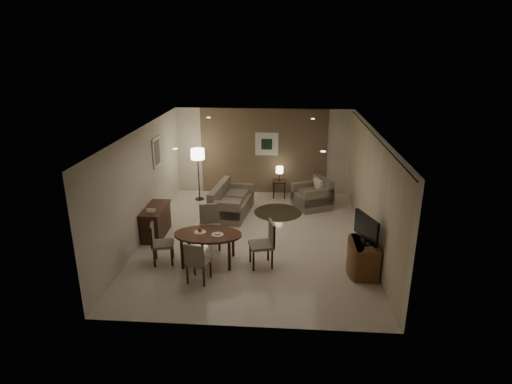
# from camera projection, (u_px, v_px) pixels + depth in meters

# --- Properties ---
(room_shell) EXTENTS (5.50, 7.00, 2.70)m
(room_shell) POSITION_uv_depth(u_px,v_px,m) (257.00, 182.00, 10.55)
(room_shell) COLOR beige
(room_shell) RESTS_ON ground
(taupe_accent) EXTENTS (3.96, 0.03, 2.70)m
(taupe_accent) POSITION_uv_depth(u_px,v_px,m) (264.00, 152.00, 13.45)
(taupe_accent) COLOR brown
(taupe_accent) RESTS_ON wall_back
(curtain_wall) EXTENTS (0.08, 6.70, 2.58)m
(curtain_wall) POSITION_uv_depth(u_px,v_px,m) (369.00, 191.00, 10.00)
(curtain_wall) COLOR beige
(curtain_wall) RESTS_ON wall_right
(curtain_rod) EXTENTS (0.03, 6.80, 0.03)m
(curtain_rod) POSITION_uv_depth(u_px,v_px,m) (375.00, 135.00, 9.56)
(curtain_rod) COLOR black
(curtain_rod) RESTS_ON wall_right
(art_back_frame) EXTENTS (0.72, 0.03, 0.72)m
(art_back_frame) POSITION_uv_depth(u_px,v_px,m) (267.00, 144.00, 13.34)
(art_back_frame) COLOR silver
(art_back_frame) RESTS_ON wall_back
(art_back_canvas) EXTENTS (0.34, 0.01, 0.34)m
(art_back_canvas) POSITION_uv_depth(u_px,v_px,m) (267.00, 144.00, 13.33)
(art_back_canvas) COLOR black
(art_back_canvas) RESTS_ON wall_back
(art_left_frame) EXTENTS (0.03, 0.60, 0.80)m
(art_left_frame) POSITION_uv_depth(u_px,v_px,m) (157.00, 152.00, 11.32)
(art_left_frame) COLOR silver
(art_left_frame) RESTS_ON wall_left
(art_left_canvas) EXTENTS (0.01, 0.46, 0.64)m
(art_left_canvas) POSITION_uv_depth(u_px,v_px,m) (157.00, 152.00, 11.32)
(art_left_canvas) COLOR gray
(art_left_canvas) RESTS_ON wall_left
(downlight_nl) EXTENTS (0.10, 0.10, 0.01)m
(downlight_nl) POSITION_uv_depth(u_px,v_px,m) (175.00, 149.00, 8.13)
(downlight_nl) COLOR white
(downlight_nl) RESTS_ON ceiling
(downlight_nr) EXTENTS (0.10, 0.10, 0.01)m
(downlight_nr) POSITION_uv_depth(u_px,v_px,m) (323.00, 152.00, 7.94)
(downlight_nr) COLOR white
(downlight_nr) RESTS_ON ceiling
(downlight_fl) EXTENTS (0.10, 0.10, 0.01)m
(downlight_fl) POSITION_uv_depth(u_px,v_px,m) (209.00, 118.00, 11.52)
(downlight_fl) COLOR white
(downlight_fl) RESTS_ON ceiling
(downlight_fr) EXTENTS (0.10, 0.10, 0.01)m
(downlight_fr) POSITION_uv_depth(u_px,v_px,m) (313.00, 119.00, 11.33)
(downlight_fr) COLOR white
(downlight_fr) RESTS_ON ceiling
(console_desk) EXTENTS (0.48, 1.20, 0.75)m
(console_desk) POSITION_uv_depth(u_px,v_px,m) (156.00, 221.00, 10.67)
(console_desk) COLOR #442316
(console_desk) RESTS_ON floor
(telephone) EXTENTS (0.20, 0.14, 0.09)m
(telephone) POSITION_uv_depth(u_px,v_px,m) (151.00, 210.00, 10.25)
(telephone) COLOR white
(telephone) RESTS_ON console_desk
(tv_cabinet) EXTENTS (0.48, 0.90, 0.70)m
(tv_cabinet) POSITION_uv_depth(u_px,v_px,m) (364.00, 258.00, 8.93)
(tv_cabinet) COLOR brown
(tv_cabinet) RESTS_ON floor
(flat_tv) EXTENTS (0.36, 0.85, 0.60)m
(flat_tv) POSITION_uv_depth(u_px,v_px,m) (366.00, 228.00, 8.71)
(flat_tv) COLOR black
(flat_tv) RESTS_ON tv_cabinet
(dining_table) EXTENTS (1.47, 0.92, 0.69)m
(dining_table) POSITION_uv_depth(u_px,v_px,m) (208.00, 248.00, 9.36)
(dining_table) COLOR #442316
(dining_table) RESTS_ON floor
(chair_near) EXTENTS (0.51, 0.51, 0.89)m
(chair_near) POSITION_uv_depth(u_px,v_px,m) (199.00, 261.00, 8.59)
(chair_near) COLOR gray
(chair_near) RESTS_ON floor
(chair_far) EXTENTS (0.58, 0.58, 1.01)m
(chair_far) POSITION_uv_depth(u_px,v_px,m) (210.00, 228.00, 9.99)
(chair_far) COLOR gray
(chair_far) RESTS_ON floor
(chair_left) EXTENTS (0.53, 0.53, 0.92)m
(chair_left) POSITION_uv_depth(u_px,v_px,m) (163.00, 243.00, 9.31)
(chair_left) COLOR gray
(chair_left) RESTS_ON floor
(chair_right) EXTENTS (0.60, 0.60, 1.01)m
(chair_right) POSITION_uv_depth(u_px,v_px,m) (261.00, 244.00, 9.17)
(chair_right) COLOR gray
(chair_right) RESTS_ON floor
(plate_a) EXTENTS (0.26, 0.26, 0.02)m
(plate_a) POSITION_uv_depth(u_px,v_px,m) (200.00, 232.00, 9.30)
(plate_a) COLOR white
(plate_a) RESTS_ON dining_table
(plate_b) EXTENTS (0.26, 0.26, 0.02)m
(plate_b) POSITION_uv_depth(u_px,v_px,m) (217.00, 235.00, 9.18)
(plate_b) COLOR white
(plate_b) RESTS_ON dining_table
(fruit_apple) EXTENTS (0.09, 0.09, 0.09)m
(fruit_apple) POSITION_uv_depth(u_px,v_px,m) (200.00, 230.00, 9.29)
(fruit_apple) COLOR red
(fruit_apple) RESTS_ON plate_a
(napkin) EXTENTS (0.12, 0.08, 0.03)m
(napkin) POSITION_uv_depth(u_px,v_px,m) (217.00, 234.00, 9.17)
(napkin) COLOR white
(napkin) RESTS_ON plate_b
(round_rug) EXTENTS (1.36, 1.36, 0.01)m
(round_rug) POSITION_uv_depth(u_px,v_px,m) (278.00, 212.00, 12.23)
(round_rug) COLOR #38341F
(round_rug) RESTS_ON floor
(sofa) EXTENTS (1.88, 1.12, 0.84)m
(sofa) POSITION_uv_depth(u_px,v_px,m) (232.00, 200.00, 12.01)
(sofa) COLOR gray
(sofa) RESTS_ON floor
(armchair) EXTENTS (1.24, 1.26, 0.86)m
(armchair) POSITION_uv_depth(u_px,v_px,m) (312.00, 193.00, 12.48)
(armchair) COLOR gray
(armchair) RESTS_ON floor
(side_table) EXTENTS (0.42, 0.42, 0.54)m
(side_table) POSITION_uv_depth(u_px,v_px,m) (279.00, 189.00, 13.37)
(side_table) COLOR black
(side_table) RESTS_ON floor
(table_lamp) EXTENTS (0.22, 0.22, 0.50)m
(table_lamp) POSITION_uv_depth(u_px,v_px,m) (279.00, 173.00, 13.20)
(table_lamp) COLOR #FFEAC1
(table_lamp) RESTS_ON side_table
(floor_lamp) EXTENTS (0.40, 0.40, 1.60)m
(floor_lamp) POSITION_uv_depth(u_px,v_px,m) (199.00, 175.00, 12.99)
(floor_lamp) COLOR #FFE5B7
(floor_lamp) RESTS_ON floor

